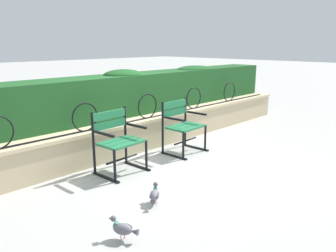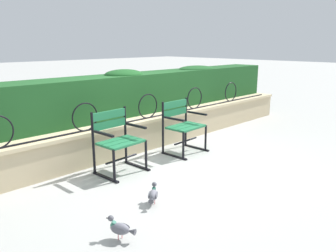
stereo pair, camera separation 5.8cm
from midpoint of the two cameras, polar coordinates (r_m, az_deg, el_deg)
name	(u,v)px [view 1 (the left image)]	position (r m, az deg, el deg)	size (l,w,h in m)	color
ground_plane	(171,162)	(5.17, 0.25, -6.06)	(60.00, 60.00, 0.00)	#ADADA8
stone_wall	(136,135)	(5.66, -5.74, -1.49)	(8.42, 0.41, 0.53)	#C6B289
iron_arch_fence	(122,113)	(5.30, -8.07, 2.23)	(7.85, 0.02, 0.42)	black
hedge_row	(114,94)	(5.90, -9.39, 5.33)	(8.25, 0.67, 0.82)	#1E5123
park_chair_left	(118,139)	(4.71, -8.91, -2.27)	(0.65, 0.55, 0.87)	#237547
park_chair_right	(182,124)	(5.52, 2.09, 0.27)	(0.65, 0.55, 0.86)	#237547
pigeon_near_chairs	(123,228)	(3.25, -8.20, -16.87)	(0.18, 0.28, 0.22)	slate
pigeon_far_side	(155,195)	(3.84, -2.74, -11.60)	(0.25, 0.22, 0.22)	slate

